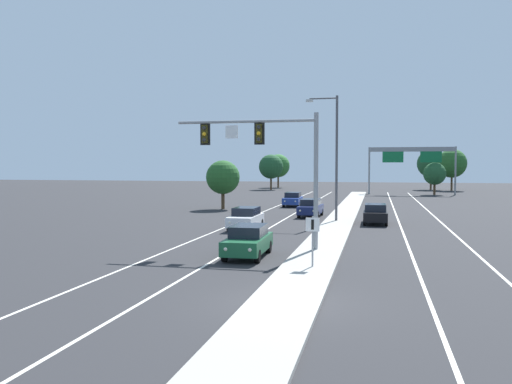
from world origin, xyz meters
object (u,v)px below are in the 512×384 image
(highway_sign_gantry, at_px, (412,155))
(tree_far_right_b, at_px, (431,164))
(tree_far_left_b, at_px, (223,177))
(tree_far_left_c, at_px, (271,167))
(street_lamp_median, at_px, (334,150))
(car_oncoming_blue, at_px, (293,199))
(tree_far_right_a, at_px, (435,174))
(overhead_signal_mast, at_px, (270,151))
(car_oncoming_white, at_px, (246,218))
(car_oncoming_green, at_px, (248,241))
(car_receding_black, at_px, (375,213))
(tree_far_left_a, at_px, (278,166))
(median_sign_post, at_px, (313,234))
(tree_far_right_c, at_px, (452,163))
(car_oncoming_navy, at_px, (311,208))

(highway_sign_gantry, distance_m, tree_far_right_b, 18.62)
(tree_far_left_b, height_order, tree_far_left_c, tree_far_left_c)
(street_lamp_median, height_order, car_oncoming_blue, street_lamp_median)
(tree_far_left_c, xyz_separation_m, tree_far_right_a, (28.29, -11.66, -1.07))
(overhead_signal_mast, height_order, tree_far_right_a, overhead_signal_mast)
(car_oncoming_white, bearing_deg, car_oncoming_green, -75.43)
(car_receding_black, bearing_deg, tree_far_left_a, 106.89)
(median_sign_post, relative_size, tree_far_left_b, 0.43)
(car_oncoming_white, bearing_deg, overhead_signal_mast, -68.21)
(car_oncoming_green, distance_m, tree_far_right_c, 78.37)
(car_oncoming_navy, bearing_deg, car_oncoming_white, -108.08)
(car_oncoming_blue, xyz_separation_m, tree_far_left_a, (-10.80, 49.34, 3.68))
(overhead_signal_mast, relative_size, car_oncoming_green, 1.72)
(tree_far_left_c, bearing_deg, tree_far_right_c, 5.82)
(median_sign_post, distance_m, car_receding_black, 19.49)
(median_sign_post, relative_size, tree_far_right_a, 0.44)
(car_oncoming_blue, bearing_deg, highway_sign_gantry, 62.61)
(car_oncoming_white, xyz_separation_m, tree_far_left_a, (-10.83, 71.12, 3.68))
(car_oncoming_green, distance_m, tree_far_right_a, 62.67)
(car_oncoming_white, xyz_separation_m, tree_far_right_c, (22.35, 64.77, 4.13))
(tree_far_right_b, bearing_deg, overhead_signal_mast, -101.48)
(car_receding_black, height_order, tree_far_right_a, tree_far_right_a)
(highway_sign_gantry, bearing_deg, tree_far_right_a, 2.31)
(tree_far_right_c, bearing_deg, car_oncoming_navy, -109.22)
(street_lamp_median, height_order, tree_far_right_c, street_lamp_median)
(overhead_signal_mast, distance_m, tree_far_right_a, 60.31)
(car_oncoming_green, height_order, tree_far_left_a, tree_far_left_a)
(street_lamp_median, distance_m, car_oncoming_blue, 17.31)
(overhead_signal_mast, distance_m, car_oncoming_white, 10.48)
(tree_far_left_b, distance_m, tree_far_left_a, 54.81)
(car_oncoming_navy, height_order, tree_far_right_c, tree_far_right_c)
(car_oncoming_blue, relative_size, tree_far_right_a, 0.90)
(median_sign_post, bearing_deg, tree_far_right_c, 78.50)
(tree_far_right_b, bearing_deg, car_oncoming_white, -105.71)
(street_lamp_median, bearing_deg, tree_far_right_c, 74.15)
(car_oncoming_navy, relative_size, tree_far_right_c, 0.60)
(tree_far_right_b, bearing_deg, car_oncoming_green, -101.61)
(car_oncoming_green, xyz_separation_m, highway_sign_gantry, (11.54, 60.65, 5.34))
(street_lamp_median, distance_m, tree_far_right_b, 62.81)
(median_sign_post, xyz_separation_m, car_oncoming_green, (-3.54, 2.57, -0.77))
(car_oncoming_blue, bearing_deg, car_oncoming_white, -89.94)
(car_oncoming_green, height_order, tree_far_right_b, tree_far_right_b)
(car_oncoming_blue, distance_m, tree_far_right_a, 33.31)
(median_sign_post, xyz_separation_m, tree_far_right_a, (11.47, 63.36, 1.69))
(car_oncoming_white, bearing_deg, car_receding_black, 32.24)
(tree_far_right_a, bearing_deg, overhead_signal_mast, -103.79)
(tree_far_right_b, distance_m, tree_far_left_b, 57.20)
(tree_far_right_a, bearing_deg, car_oncoming_navy, -110.20)
(overhead_signal_mast, xyz_separation_m, car_oncoming_white, (-3.51, 8.77, -4.53))
(car_oncoming_blue, height_order, tree_far_right_b, tree_far_right_b)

